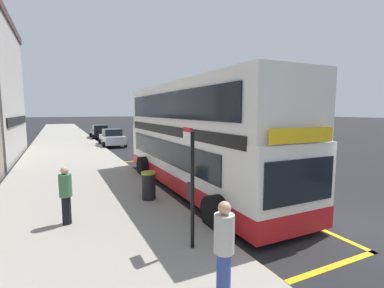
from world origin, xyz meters
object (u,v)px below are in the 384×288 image
at_px(bus_stop_sign, 191,178).
at_px(parked_car_black_far, 167,130).
at_px(litter_bin, 149,185).
at_px(parked_car_black_distant, 100,132).
at_px(parked_car_silver_ahead, 112,138).
at_px(pedestrian_waiting_near_sign, 224,247).
at_px(double_decker_bus, 196,140).
at_px(pedestrian_further_back, 66,193).

height_order(bus_stop_sign, parked_car_black_far, bus_stop_sign).
relative_size(parked_car_black_far, litter_bin, 4.20).
distance_m(bus_stop_sign, parked_car_black_distant, 28.94).
height_order(bus_stop_sign, parked_car_silver_ahead, bus_stop_sign).
height_order(parked_car_black_far, pedestrian_waiting_near_sign, pedestrian_waiting_near_sign).
distance_m(double_decker_bus, pedestrian_further_back, 5.62).
bearing_deg(double_decker_bus, litter_bin, -157.22).
bearing_deg(pedestrian_further_back, parked_car_black_far, 63.56).
height_order(bus_stop_sign, pedestrian_further_back, bus_stop_sign).
relative_size(bus_stop_sign, pedestrian_further_back, 1.70).
xyz_separation_m(bus_stop_sign, parked_car_black_distant, (1.82, 28.87, -0.96)).
bearing_deg(pedestrian_further_back, bus_stop_sign, -46.19).
height_order(double_decker_bus, litter_bin, double_decker_bus).
height_order(parked_car_silver_ahead, parked_car_black_distant, same).
xyz_separation_m(double_decker_bus, pedestrian_further_back, (-5.09, -2.14, -1.05)).
bearing_deg(bus_stop_sign, parked_car_black_far, 70.36).
height_order(double_decker_bus, parked_car_silver_ahead, double_decker_bus).
bearing_deg(parked_car_silver_ahead, bus_stop_sign, -95.93).
xyz_separation_m(parked_car_black_distant, pedestrian_further_back, (-4.39, -26.19, 0.22)).
bearing_deg(litter_bin, double_decker_bus, 22.78).
xyz_separation_m(bus_stop_sign, parked_car_silver_ahead, (1.85, 20.97, -0.96)).
relative_size(parked_car_black_far, pedestrian_waiting_near_sign, 2.48).
xyz_separation_m(parked_car_silver_ahead, pedestrian_further_back, (-4.42, -18.29, 0.22)).
xyz_separation_m(parked_car_black_far, parked_car_black_distant, (-8.11, 1.06, 0.00)).
distance_m(parked_car_black_distant, pedestrian_waiting_near_sign, 30.85).
xyz_separation_m(parked_car_silver_ahead, pedestrian_waiting_near_sign, (-2.15, -22.87, 0.26)).
relative_size(parked_car_silver_ahead, litter_bin, 4.20).
bearing_deg(parked_car_black_distant, bus_stop_sign, 87.13).
height_order(bus_stop_sign, litter_bin, bus_stop_sign).
xyz_separation_m(parked_car_silver_ahead, parked_car_black_distant, (-0.03, 7.90, 0.00)).
bearing_deg(parked_car_black_distant, litter_bin, 86.92).
bearing_deg(bus_stop_sign, parked_car_black_distant, 86.40).
bearing_deg(parked_car_silver_ahead, parked_car_black_distant, 89.35).
distance_m(pedestrian_waiting_near_sign, pedestrian_further_back, 5.12).
bearing_deg(pedestrian_further_back, pedestrian_waiting_near_sign, -63.70).
xyz_separation_m(parked_car_black_far, litter_bin, (-9.78, -23.98, -0.16)).
relative_size(double_decker_bus, bus_stop_sign, 4.09).
bearing_deg(pedestrian_further_back, litter_bin, 22.83).
bearing_deg(litter_bin, pedestrian_further_back, -157.17).
xyz_separation_m(double_decker_bus, parked_car_silver_ahead, (-0.66, 16.15, -1.27)).
bearing_deg(pedestrian_waiting_near_sign, parked_car_black_distant, 86.06).
distance_m(bus_stop_sign, litter_bin, 3.99).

